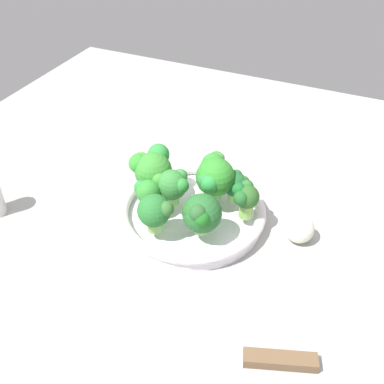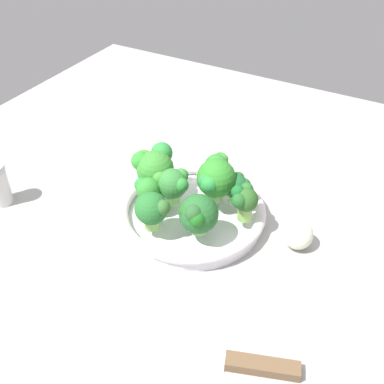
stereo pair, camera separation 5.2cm
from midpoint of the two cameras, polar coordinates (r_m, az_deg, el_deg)
The scene contains 13 objects.
ground_plane at distance 80.98cm, azimuth 2.25°, elevation -6.31°, with size 130.00×130.00×2.50cm, color #A4A4A1.
bowl at distance 82.50cm, azimuth 1.82°, elevation -2.55°, with size 25.67×25.67×3.24cm.
broccoli_floret_0 at distance 74.75cm, azimuth -2.76°, elevation -2.16°, with size 5.39×6.03×6.68cm.
broccoli_floret_1 at distance 78.77cm, azimuth -3.71°, elevation 0.11°, with size 4.17×4.63×5.91cm.
broccoli_floret_2 at distance 73.93cm, azimuth 2.66°, elevation -2.73°, with size 6.62×6.40×6.91cm.
broccoli_floret_3 at distance 79.43cm, azimuth -0.46°, elevation 0.97°, with size 5.55×6.52×6.81cm.
broccoli_floret_4 at distance 84.76cm, azimuth 4.90°, elevation 3.11°, with size 5.29×4.46×6.01cm.
broccoli_floret_5 at distance 80.06cm, azimuth 4.43°, elevation 1.55°, with size 7.44×6.73×8.04cm.
broccoli_floret_6 at distance 77.17cm, azimuth 8.27°, elevation -0.99°, with size 5.38×4.62×6.32cm.
broccoli_floret_7 at distance 82.01cm, azimuth -2.83°, elevation 3.14°, with size 7.94×7.71×8.44cm.
broccoli_floret_8 at distance 81.45cm, azimuth 7.35°, elevation 0.59°, with size 4.79×4.44×5.18cm.
knife at distance 65.14cm, azimuth 6.49°, elevation -19.71°, with size 10.97×25.92×1.50cm.
garlic_bulb at distance 79.65cm, azimuth 14.55°, elevation -5.08°, with size 4.89×4.89×4.89cm, color white.
Camera 2 is at (-50.80, -27.48, 55.53)cm, focal length 44.18 mm.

